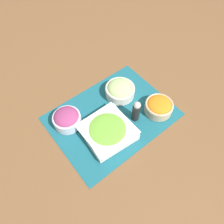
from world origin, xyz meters
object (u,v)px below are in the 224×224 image
lettuce_bowl (107,131)px  carrot_bowl (159,106)px  cucumber_bowl (120,90)px  onion_bowl (67,119)px  pepper_shaker (136,111)px

lettuce_bowl → carrot_bowl: 0.26m
lettuce_bowl → cucumber_bowl: (0.18, 0.13, 0.01)m
onion_bowl → lettuce_bowl: bearing=-55.6°
lettuce_bowl → onion_bowl: 0.18m
lettuce_bowl → pepper_shaker: (0.14, -0.01, 0.03)m
onion_bowl → carrot_bowl: size_ratio=0.96×
lettuce_bowl → cucumber_bowl: size_ratio=1.50×
lettuce_bowl → cucumber_bowl: bearing=36.5°
pepper_shaker → lettuce_bowl: bearing=174.2°
carrot_bowl → lettuce_bowl: bearing=169.2°
lettuce_bowl → pepper_shaker: size_ratio=1.83×
carrot_bowl → pepper_shaker: 0.12m
cucumber_bowl → pepper_shaker: size_ratio=1.22×
lettuce_bowl → carrot_bowl: carrot_bowl is taller
lettuce_bowl → carrot_bowl: size_ratio=1.66×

